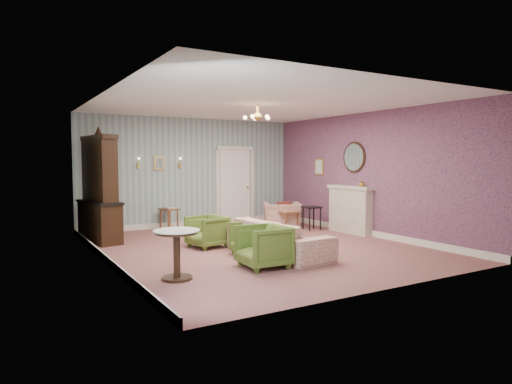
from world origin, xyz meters
TOP-DOWN VIEW (x-y plane):
  - floor at (0.00, 0.00)m, footprint 7.00×7.00m
  - ceiling at (0.00, 0.00)m, footprint 7.00×7.00m
  - wall_back at (0.00, 3.50)m, footprint 6.00×0.00m
  - wall_front at (0.00, -3.50)m, footprint 6.00×0.00m
  - wall_left at (-3.00, 0.00)m, footprint 0.00×7.00m
  - wall_right at (3.00, 0.00)m, footprint 0.00×7.00m
  - wall_right_floral at (2.98, 0.00)m, footprint 0.00×7.00m
  - door at (1.30, 3.46)m, footprint 1.12×0.12m
  - olive_chair_a at (-0.81, -1.55)m, footprint 0.74×0.79m
  - olive_chair_b at (-0.50, -0.63)m, footprint 0.66×0.70m
  - olive_chair_c at (-0.89, 0.52)m, footprint 0.77×0.81m
  - sofa_chintz at (-0.06, -0.87)m, footprint 0.84×2.30m
  - wingback_chair at (2.08, 2.22)m, footprint 1.15×1.00m
  - dresser at (-2.65, 2.28)m, footprint 0.75×1.53m
  - fireplace at (2.86, 0.40)m, footprint 0.30×1.40m
  - mantel_vase at (2.84, 0.00)m, footprint 0.15×0.15m
  - oval_mirror at (2.96, 0.40)m, footprint 0.04×0.76m
  - framed_print at (2.97, 1.75)m, footprint 0.04×0.34m
  - coffee_table at (2.04, 2.08)m, footprint 0.52×0.88m
  - side_table_black at (2.35, 1.26)m, footprint 0.44×0.44m
  - pedestal_table at (-2.31, -1.54)m, footprint 0.69×0.69m
  - nesting_table at (-0.77, 3.15)m, footprint 0.46×0.53m
  - gilt_mirror_back at (-0.90, 3.46)m, footprint 0.28×0.06m
  - sconce_left at (-1.45, 3.44)m, footprint 0.16×0.12m
  - sconce_right at (-0.35, 3.44)m, footprint 0.16×0.12m
  - chandelier at (0.00, 0.00)m, footprint 0.56×0.56m
  - burgundy_cushion at (2.03, 2.07)m, footprint 0.41×0.28m

SIDE VIEW (x-z plane):
  - floor at x=0.00m, z-range 0.00..0.00m
  - coffee_table at x=2.04m, z-range 0.00..0.44m
  - nesting_table at x=-0.77m, z-range 0.00..0.59m
  - side_table_black at x=2.35m, z-range 0.00..0.60m
  - olive_chair_b at x=-0.50m, z-range 0.00..0.68m
  - olive_chair_c at x=-0.89m, z-range 0.00..0.71m
  - pedestal_table at x=-2.31m, z-range 0.00..0.75m
  - olive_chair_a at x=-0.81m, z-range 0.00..0.78m
  - wingback_chair at x=2.08m, z-range 0.00..0.85m
  - sofa_chintz at x=-0.06m, z-range 0.00..0.88m
  - burgundy_cushion at x=2.03m, z-range 0.28..0.68m
  - fireplace at x=2.86m, z-range 0.00..1.16m
  - door at x=1.30m, z-range 0.00..2.16m
  - dresser at x=-2.65m, z-range 0.00..2.45m
  - mantel_vase at x=2.84m, z-range 1.16..1.31m
  - wall_back at x=0.00m, z-range -1.55..4.45m
  - wall_front at x=0.00m, z-range -1.55..4.45m
  - wall_left at x=-3.00m, z-range -2.05..4.95m
  - wall_right at x=3.00m, z-range -2.05..4.95m
  - wall_right_floral at x=2.98m, z-range -2.05..4.95m
  - framed_print at x=2.97m, z-range 1.39..1.81m
  - gilt_mirror_back at x=-0.90m, z-range 1.52..1.88m
  - sconce_left at x=-1.45m, z-range 1.55..1.85m
  - sconce_right at x=-0.35m, z-range 1.55..1.85m
  - oval_mirror at x=2.96m, z-range 1.43..2.27m
  - chandelier at x=0.00m, z-range 2.45..2.81m
  - ceiling at x=0.00m, z-range 2.90..2.90m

